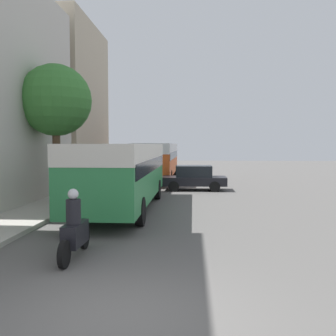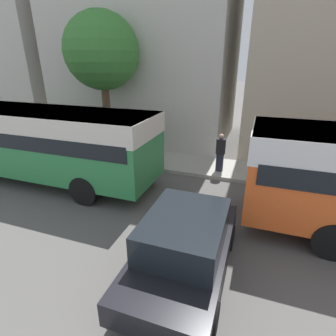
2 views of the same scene
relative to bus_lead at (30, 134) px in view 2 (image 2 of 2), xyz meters
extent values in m
cube|color=beige|center=(-7.71, -7.92, 4.66)|extent=(6.59, 7.73, 13.02)
cube|color=beige|center=(-7.88, 1.73, 3.38)|extent=(6.94, 9.67, 10.45)
cube|color=#2D8447|center=(0.00, 0.00, -0.19)|extent=(2.54, 10.16, 2.32)
cube|color=silver|center=(0.00, 0.00, 0.62)|extent=(2.56, 10.21, 0.70)
cube|color=black|center=(0.00, 0.00, 0.10)|extent=(2.59, 9.75, 0.51)
cylinder|color=black|center=(-1.17, 3.15, -1.35)|extent=(0.28, 1.00, 1.00)
cylinder|color=black|center=(1.17, 3.15, -1.35)|extent=(0.28, 1.00, 1.00)
cylinder|color=black|center=(-1.17, -3.15, -1.35)|extent=(0.28, 1.00, 1.00)
cylinder|color=black|center=(-0.97, 10.36, -1.35)|extent=(0.28, 1.00, 1.00)
cylinder|color=black|center=(1.38, 10.36, -1.35)|extent=(0.28, 1.00, 1.00)
cube|color=black|center=(3.05, 7.14, -1.27)|extent=(3.91, 1.83, 0.51)
cube|color=black|center=(3.05, 7.14, -0.67)|extent=(2.15, 1.61, 0.68)
cylinder|color=black|center=(1.84, 6.30, -1.53)|extent=(0.64, 0.22, 0.64)
cylinder|color=black|center=(1.84, 7.98, -1.53)|extent=(0.64, 0.22, 0.64)
cylinder|color=black|center=(4.26, 6.30, -1.53)|extent=(0.64, 0.22, 0.64)
cylinder|color=black|center=(4.26, 7.98, -1.53)|extent=(0.64, 0.22, 0.64)
cylinder|color=#232838|center=(-2.89, 6.96, -1.32)|extent=(0.31, 0.31, 0.76)
cylinder|color=black|center=(-2.89, 6.96, -0.62)|extent=(0.39, 0.39, 0.63)
sphere|color=tan|center=(-2.89, 6.96, -0.21)|extent=(0.21, 0.21, 0.21)
cylinder|color=brown|center=(-3.42, 1.37, 0.03)|extent=(0.36, 0.36, 3.46)
sphere|color=#387A33|center=(-3.42, 1.37, 3.01)|extent=(3.33, 3.33, 3.33)
camera|label=1|loc=(2.96, -15.79, 0.95)|focal=40.00mm
camera|label=2|loc=(7.52, 8.34, 2.64)|focal=28.00mm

